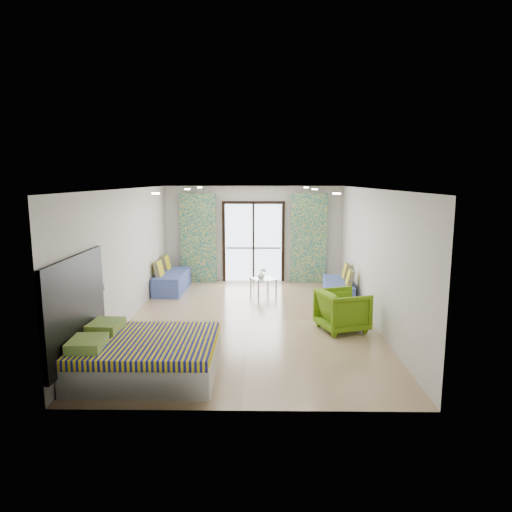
{
  "coord_description": "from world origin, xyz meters",
  "views": [
    {
      "loc": [
        0.26,
        -9.1,
        2.89
      ],
      "look_at": [
        0.11,
        1.19,
        1.15
      ],
      "focal_mm": 32.0,
      "sensor_mm": 36.0,
      "label": 1
    }
  ],
  "objects_px": {
    "coffee_table": "(263,280)",
    "daybed_right": "(339,289)",
    "daybed_left": "(172,281)",
    "armchair": "(343,308)",
    "bed": "(145,356)"
  },
  "relations": [
    {
      "from": "bed",
      "to": "daybed_right",
      "type": "relative_size",
      "value": 1.22
    },
    {
      "from": "coffee_table",
      "to": "armchair",
      "type": "relative_size",
      "value": 0.87
    },
    {
      "from": "daybed_right",
      "to": "bed",
      "type": "bearing_deg",
      "value": -125.37
    },
    {
      "from": "daybed_left",
      "to": "daybed_right",
      "type": "distance_m",
      "value": 4.3
    },
    {
      "from": "daybed_left",
      "to": "armchair",
      "type": "relative_size",
      "value": 2.06
    },
    {
      "from": "daybed_left",
      "to": "daybed_right",
      "type": "xyz_separation_m",
      "value": [
        4.23,
        -0.79,
        -0.02
      ]
    },
    {
      "from": "bed",
      "to": "daybed_left",
      "type": "distance_m",
      "value": 5.23
    },
    {
      "from": "daybed_right",
      "to": "armchair",
      "type": "distance_m",
      "value": 2.33
    },
    {
      "from": "armchair",
      "to": "daybed_right",
      "type": "bearing_deg",
      "value": -26.13
    },
    {
      "from": "coffee_table",
      "to": "armchair",
      "type": "distance_m",
      "value": 3.28
    },
    {
      "from": "daybed_left",
      "to": "coffee_table",
      "type": "bearing_deg",
      "value": -3.86
    },
    {
      "from": "bed",
      "to": "daybed_right",
      "type": "height_order",
      "value": "daybed_right"
    },
    {
      "from": "coffee_table",
      "to": "daybed_right",
      "type": "bearing_deg",
      "value": -17.89
    },
    {
      "from": "daybed_left",
      "to": "daybed_right",
      "type": "bearing_deg",
      "value": -9.74
    },
    {
      "from": "bed",
      "to": "coffee_table",
      "type": "relative_size",
      "value": 2.72
    }
  ]
}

